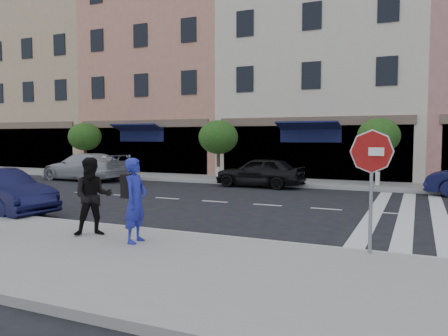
# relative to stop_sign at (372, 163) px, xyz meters

# --- Properties ---
(ground) EXTENTS (120.00, 120.00, 0.00)m
(ground) POSITION_rel_stop_sign_xyz_m (-3.90, 1.67, -1.85)
(ground) COLOR black
(ground) RESTS_ON ground
(sidewalk_near) EXTENTS (60.00, 4.50, 0.15)m
(sidewalk_near) POSITION_rel_stop_sign_xyz_m (-3.90, -2.08, -1.77)
(sidewalk_near) COLOR gray
(sidewalk_near) RESTS_ON ground
(sidewalk_far) EXTENTS (60.00, 3.00, 0.15)m
(sidewalk_far) POSITION_rel_stop_sign_xyz_m (-3.90, 12.67, -1.77)
(sidewalk_far) COLOR gray
(sidewalk_far) RESTS_ON ground
(building_west_far) EXTENTS (12.00, 9.00, 12.00)m
(building_west_far) POSITION_rel_stop_sign_xyz_m (-25.90, 18.67, 4.15)
(building_west_far) COLOR tan
(building_west_far) RESTS_ON ground
(building_west_mid) EXTENTS (10.00, 9.00, 14.00)m
(building_west_mid) POSITION_rel_stop_sign_xyz_m (-14.90, 18.67, 5.15)
(building_west_mid) COLOR tan
(building_west_mid) RESTS_ON ground
(building_centre) EXTENTS (11.00, 9.00, 11.00)m
(building_centre) POSITION_rel_stop_sign_xyz_m (-4.40, 18.67, 3.65)
(building_centre) COLOR beige
(building_centre) RESTS_ON ground
(street_tree_wa) EXTENTS (2.00, 2.00, 3.05)m
(street_tree_wa) POSITION_rel_stop_sign_xyz_m (-17.90, 12.47, 0.48)
(street_tree_wa) COLOR #473323
(street_tree_wa) RESTS_ON sidewalk_far
(street_tree_wb) EXTENTS (2.10, 2.10, 3.06)m
(street_tree_wb) POSITION_rel_stop_sign_xyz_m (-8.90, 12.47, 0.46)
(street_tree_wb) COLOR #473323
(street_tree_wb) RESTS_ON sidewalk_far
(street_tree_c) EXTENTS (1.90, 1.90, 3.04)m
(street_tree_c) POSITION_rel_stop_sign_xyz_m (-0.90, 12.47, 0.51)
(street_tree_c) COLOR #473323
(street_tree_c) RESTS_ON sidewalk_far
(stop_sign) EXTENTS (0.82, 0.10, 2.32)m
(stop_sign) POSITION_rel_stop_sign_xyz_m (0.00, 0.00, 0.00)
(stop_sign) COLOR gray
(stop_sign) RESTS_ON sidewalk_near
(photographer) EXTENTS (0.48, 0.68, 1.75)m
(photographer) POSITION_rel_stop_sign_xyz_m (-4.51, -1.07, -0.82)
(photographer) COLOR #21299B
(photographer) RESTS_ON sidewalk_near
(walker) EXTENTS (1.07, 1.04, 1.73)m
(walker) POSITION_rel_stop_sign_xyz_m (-5.77, -0.91, -0.83)
(walker) COLOR black
(walker) RESTS_ON sidewalk_near
(car_far_left) EXTENTS (5.23, 2.52, 1.47)m
(car_far_left) POSITION_rel_stop_sign_xyz_m (-15.64, 9.82, -1.12)
(car_far_left) COLOR #A3A3A8
(car_far_left) RESTS_ON ground
(car_far_mid) EXTENTS (4.18, 1.83, 1.40)m
(car_far_mid) POSITION_rel_stop_sign_xyz_m (-5.94, 10.68, -1.15)
(car_far_mid) COLOR black
(car_far_mid) RESTS_ON ground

